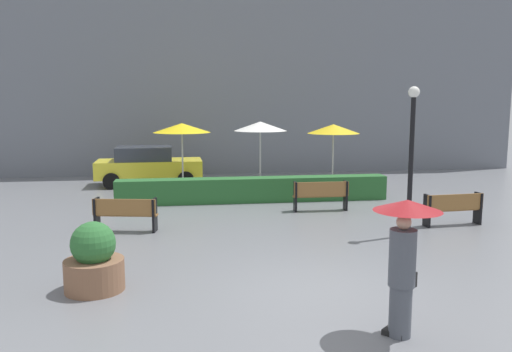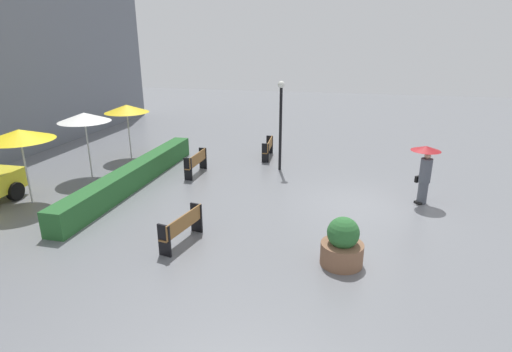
% 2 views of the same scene
% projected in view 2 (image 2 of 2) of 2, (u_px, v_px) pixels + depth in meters
% --- Properties ---
extents(ground_plane, '(60.00, 60.00, 0.00)m').
position_uv_depth(ground_plane, '(360.00, 205.00, 13.72)').
color(ground_plane, slate).
extents(bench_far_right, '(1.69, 0.44, 0.88)m').
position_uv_depth(bench_far_right, '(268.00, 147.00, 18.98)').
color(bench_far_right, olive).
rests_on(bench_far_right, ground).
extents(bench_far_left, '(1.68, 0.66, 0.88)m').
position_uv_depth(bench_far_left, '(182.00, 226.00, 11.00)').
color(bench_far_left, olive).
rests_on(bench_far_left, ground).
extents(bench_back_row, '(1.72, 0.36, 0.92)m').
position_uv_depth(bench_back_row, '(197.00, 161.00, 16.66)').
color(bench_back_row, olive).
rests_on(bench_back_row, ground).
extents(pedestrian_with_umbrella, '(0.97, 0.97, 1.99)m').
position_uv_depth(pedestrian_with_umbrella, '(425.00, 167.00, 13.51)').
color(pedestrian_with_umbrella, '#4C515B').
rests_on(pedestrian_with_umbrella, ground).
extents(planter_pot, '(1.06, 1.06, 1.26)m').
position_uv_depth(planter_pot, '(342.00, 245.00, 9.97)').
color(planter_pot, brown).
rests_on(planter_pot, ground).
extents(lamp_post, '(0.28, 0.28, 3.73)m').
position_uv_depth(lamp_post, '(281.00, 116.00, 16.68)').
color(lamp_post, black).
rests_on(lamp_post, ground).
extents(patio_umbrella_yellow, '(2.16, 2.16, 2.57)m').
position_uv_depth(patio_umbrella_yellow, '(19.00, 135.00, 13.13)').
color(patio_umbrella_yellow, silver).
rests_on(patio_umbrella_yellow, ground).
extents(patio_umbrella_white, '(2.00, 2.00, 2.62)m').
position_uv_depth(patio_umbrella_white, '(84.00, 117.00, 15.74)').
color(patio_umbrella_white, silver).
rests_on(patio_umbrella_white, ground).
extents(patio_umbrella_yellow_far, '(1.99, 1.99, 2.51)m').
position_uv_depth(patio_umbrella_yellow_far, '(127.00, 109.00, 18.32)').
color(patio_umbrella_yellow_far, silver).
rests_on(patio_umbrella_yellow_far, ground).
extents(hedge_strip, '(9.17, 0.70, 0.82)m').
position_uv_depth(hedge_strip, '(134.00, 175.00, 15.39)').
color(hedge_strip, '#28602D').
rests_on(hedge_strip, ground).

